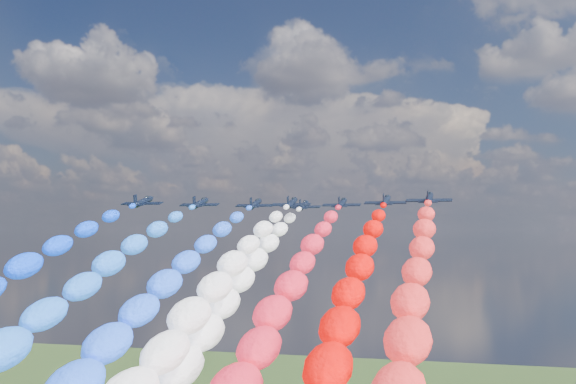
% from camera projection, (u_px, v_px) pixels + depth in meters
% --- Properties ---
extents(jet_0, '(8.63, 11.47, 4.66)m').
position_uv_depth(jet_0, '(143.00, 202.00, 135.51)').
color(jet_0, black).
extents(jet_1, '(8.60, 11.44, 4.66)m').
position_uv_depth(jet_1, '(200.00, 203.00, 142.53)').
color(jet_1, black).
extents(trail_1, '(6.68, 114.95, 46.25)m').
position_uv_depth(trail_1, '(26.00, 353.00, 84.61)').
color(trail_1, blue).
extents(jet_2, '(8.65, 11.49, 4.66)m').
position_uv_depth(jet_2, '(255.00, 204.00, 146.96)').
color(jet_2, black).
extents(trail_2, '(6.68, 114.95, 46.25)m').
position_uv_depth(trail_2, '(125.00, 346.00, 89.04)').
color(trail_2, blue).
extents(jet_3, '(8.56, 11.42, 4.66)m').
position_uv_depth(jet_3, '(292.00, 203.00, 141.26)').
color(jet_3, black).
extents(trail_3, '(6.68, 114.95, 46.25)m').
position_uv_depth(trail_3, '(178.00, 354.00, 83.35)').
color(trail_3, white).
extents(jet_4, '(8.43, 11.33, 4.66)m').
position_uv_depth(jet_4, '(303.00, 205.00, 155.85)').
color(jet_4, black).
extents(trail_4, '(6.68, 114.95, 46.25)m').
position_uv_depth(trail_4, '(213.00, 336.00, 97.93)').
color(trail_4, white).
extents(jet_5, '(8.29, 11.23, 4.66)m').
position_uv_depth(jet_5, '(342.00, 203.00, 143.67)').
color(jet_5, black).
extents(trail_5, '(6.68, 114.95, 46.25)m').
position_uv_depth(trail_5, '(265.00, 351.00, 85.75)').
color(trail_5, red).
extents(jet_6, '(8.08, 11.08, 4.66)m').
position_uv_depth(jet_6, '(386.00, 201.00, 131.77)').
color(jet_6, black).
extents(trail_6, '(6.68, 114.95, 46.25)m').
position_uv_depth(trail_6, '(331.00, 370.00, 73.85)').
color(trail_6, '#EC0603').
extents(jet_7, '(8.21, 11.17, 4.66)m').
position_uv_depth(jet_7, '(429.00, 198.00, 121.24)').
color(jet_7, black).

